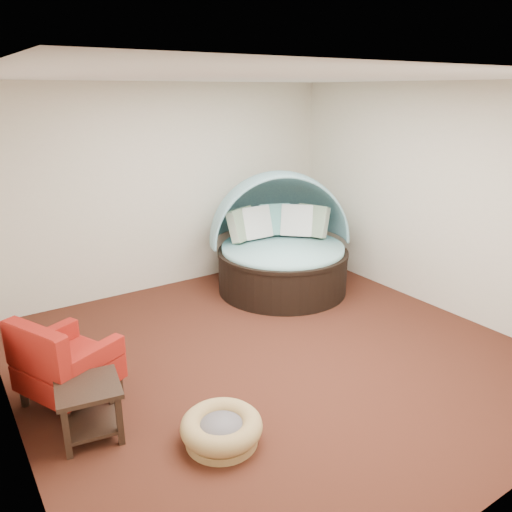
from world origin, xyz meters
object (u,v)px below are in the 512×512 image
pet_basket (222,429)px  side_table (89,403)px  canopy_daybed (281,236)px  red_armchair (64,364)px

pet_basket → side_table: bearing=142.2°
canopy_daybed → pet_basket: canopy_daybed is taller
pet_basket → side_table: size_ratio=1.39×
side_table → pet_basket: bearing=-37.8°
canopy_daybed → red_armchair: size_ratio=2.46×
red_armchair → side_table: size_ratio=1.70×
side_table → red_armchair: bearing=94.9°
pet_basket → red_armchair: bearing=125.9°
canopy_daybed → pet_basket: 3.44m
pet_basket → red_armchair: red_armchair is taller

